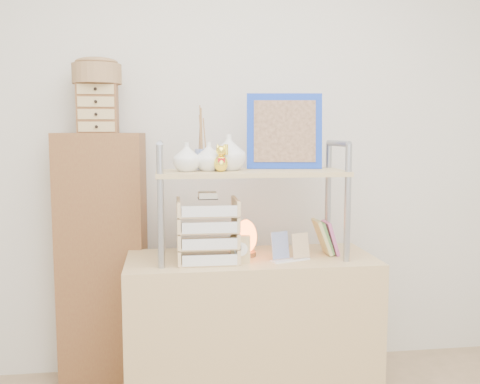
% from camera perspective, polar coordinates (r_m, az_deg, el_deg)
% --- Properties ---
extents(room_shell, '(3.42, 3.41, 2.61)m').
position_cam_1_polar(room_shell, '(1.79, 5.59, 17.31)').
color(room_shell, silver).
rests_on(room_shell, ground).
extents(desk, '(1.20, 0.50, 0.75)m').
position_cam_1_polar(desk, '(2.73, 1.16, -14.62)').
color(desk, tan).
rests_on(desk, ground).
extents(cabinet, '(0.47, 0.28, 1.35)m').
position_cam_1_polar(cabinet, '(2.98, -14.43, -6.96)').
color(cabinet, brown).
rests_on(cabinet, ground).
extents(hutch, '(0.90, 0.34, 0.80)m').
position_cam_1_polar(hutch, '(2.56, 0.27, 2.96)').
color(hutch, '#9397A1').
rests_on(hutch, desk).
extents(letter_tray, '(0.27, 0.26, 0.33)m').
position_cam_1_polar(letter_tray, '(2.51, -3.45, -4.49)').
color(letter_tray, '#D4B27F').
rests_on(letter_tray, desk).
extents(salt_lamp, '(0.12, 0.11, 0.18)m').
position_cam_1_polar(salt_lamp, '(2.62, 0.61, -4.87)').
color(salt_lamp, brown).
rests_on(salt_lamp, desk).
extents(desk_clock, '(0.09, 0.04, 0.13)m').
position_cam_1_polar(desk_clock, '(2.49, 0.02, -6.15)').
color(desk_clock, tan).
rests_on(desk_clock, desk).
extents(postcard_stand, '(0.20, 0.11, 0.14)m').
position_cam_1_polar(postcard_stand, '(2.55, 5.36, -6.43)').
color(postcard_stand, white).
rests_on(postcard_stand, desk).
extents(drawer_chest, '(0.20, 0.16, 0.25)m').
position_cam_1_polar(drawer_chest, '(2.88, -14.93, 8.60)').
color(drawer_chest, brown).
rests_on(drawer_chest, cabinet).
extents(woven_basket, '(0.25, 0.25, 0.10)m').
position_cam_1_polar(woven_basket, '(2.90, -15.03, 12.05)').
color(woven_basket, olive).
rests_on(woven_basket, drawer_chest).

